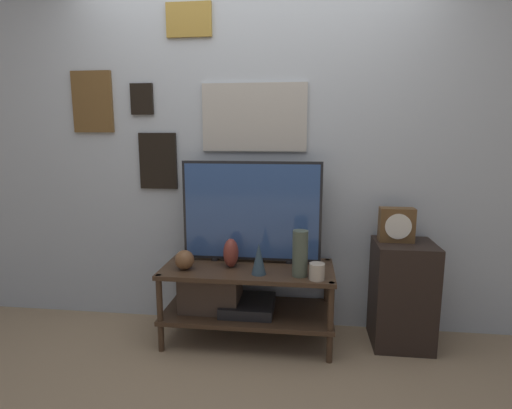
# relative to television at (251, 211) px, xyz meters

# --- Properties ---
(ground_plane) EXTENTS (12.00, 12.00, 0.00)m
(ground_plane) POSITION_rel_television_xyz_m (-0.01, -0.41, -0.90)
(ground_plane) COLOR #997F60
(wall_back) EXTENTS (6.40, 0.08, 2.70)m
(wall_back) POSITION_rel_television_xyz_m (-0.02, 0.19, 0.46)
(wall_back) COLOR #B2BCC6
(wall_back) RESTS_ON ground_plane
(media_console) EXTENTS (1.16, 0.52, 0.53)m
(media_console) POSITION_rel_television_xyz_m (-0.10, -0.11, -0.56)
(media_console) COLOR #422D1E
(media_console) RESTS_ON ground_plane
(television) EXTENTS (0.97, 0.05, 0.71)m
(television) POSITION_rel_television_xyz_m (0.00, 0.00, 0.00)
(television) COLOR black
(television) RESTS_ON media_console
(vase_round_glass) EXTENTS (0.13, 0.13, 0.13)m
(vase_round_glass) POSITION_rel_television_xyz_m (-0.43, -0.21, -0.30)
(vase_round_glass) COLOR brown
(vase_round_glass) RESTS_ON media_console
(vase_urn_stoneware) EXTENTS (0.10, 0.12, 0.20)m
(vase_urn_stoneware) POSITION_rel_television_xyz_m (-0.12, -0.13, -0.27)
(vase_urn_stoneware) COLOR brown
(vase_urn_stoneware) RESTS_ON media_console
(vase_tall_ceramic) EXTENTS (0.10, 0.10, 0.30)m
(vase_tall_ceramic) POSITION_rel_television_xyz_m (0.34, -0.25, -0.22)
(vase_tall_ceramic) COLOR #4C5647
(vase_tall_ceramic) RESTS_ON media_console
(vase_slim_bronze) EXTENTS (0.09, 0.09, 0.21)m
(vase_slim_bronze) POSITION_rel_television_xyz_m (0.08, -0.25, -0.26)
(vase_slim_bronze) COLOR #2D4251
(vase_slim_bronze) RESTS_ON media_console
(candle_jar) EXTENTS (0.10, 0.10, 0.10)m
(candle_jar) POSITION_rel_television_xyz_m (0.45, -0.30, -0.31)
(candle_jar) COLOR #C1B29E
(candle_jar) RESTS_ON media_console
(side_table) EXTENTS (0.39, 0.37, 0.71)m
(side_table) POSITION_rel_television_xyz_m (1.03, -0.04, -0.54)
(side_table) COLOR black
(side_table) RESTS_ON ground_plane
(mantel_clock) EXTENTS (0.23, 0.11, 0.23)m
(mantel_clock) POSITION_rel_television_xyz_m (0.98, -0.01, -0.07)
(mantel_clock) COLOR brown
(mantel_clock) RESTS_ON side_table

